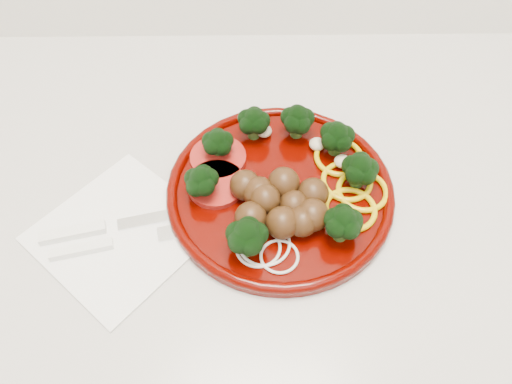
{
  "coord_description": "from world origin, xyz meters",
  "views": [
    {
      "loc": [
        -0.13,
        1.3,
        1.41
      ],
      "look_at": [
        -0.12,
        1.66,
        0.92
      ],
      "focal_mm": 35.0,
      "sensor_mm": 36.0,
      "label": 1
    }
  ],
  "objects_px": {
    "napkin": "(121,233)",
    "fork": "(99,246)",
    "knife": "(101,228)",
    "plate": "(283,187)"
  },
  "relations": [
    {
      "from": "napkin",
      "to": "knife",
      "type": "bearing_deg",
      "value": 170.32
    },
    {
      "from": "plate",
      "to": "fork",
      "type": "xyz_separation_m",
      "value": [
        -0.21,
        -0.07,
        -0.01
      ]
    },
    {
      "from": "napkin",
      "to": "knife",
      "type": "height_order",
      "value": "knife"
    },
    {
      "from": "plate",
      "to": "knife",
      "type": "distance_m",
      "value": 0.22
    },
    {
      "from": "plate",
      "to": "fork",
      "type": "height_order",
      "value": "plate"
    },
    {
      "from": "napkin",
      "to": "plate",
      "type": "bearing_deg",
      "value": 15.06
    },
    {
      "from": "plate",
      "to": "fork",
      "type": "distance_m",
      "value": 0.23
    },
    {
      "from": "napkin",
      "to": "fork",
      "type": "relative_size",
      "value": 1.02
    },
    {
      "from": "fork",
      "to": "knife",
      "type": "bearing_deg",
      "value": 83.0
    },
    {
      "from": "napkin",
      "to": "fork",
      "type": "xyz_separation_m",
      "value": [
        -0.02,
        -0.02,
        0.01
      ]
    }
  ]
}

